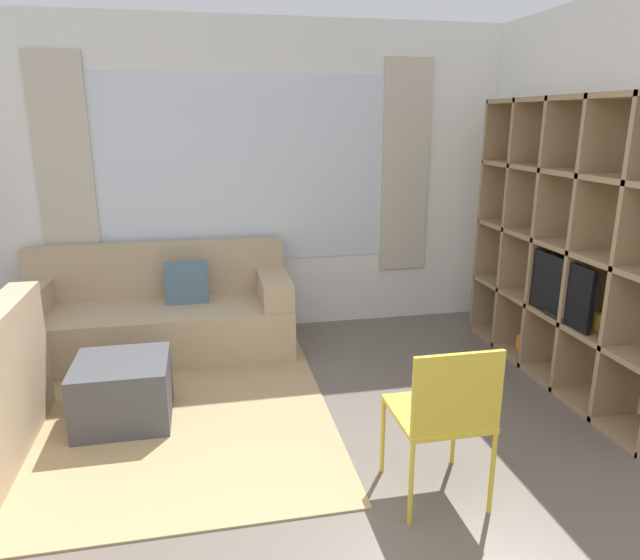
{
  "coord_description": "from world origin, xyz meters",
  "views": [
    {
      "loc": [
        -0.37,
        -1.74,
        1.88
      ],
      "look_at": [
        0.36,
        1.82,
        0.85
      ],
      "focal_mm": 32.0,
      "sensor_mm": 36.0,
      "label": 1
    }
  ],
  "objects_px": {
    "couch_main": "(160,316)",
    "folding_chair": "(445,410)",
    "ottoman": "(123,391)",
    "shelving_unit": "(575,247)"
  },
  "relations": [
    {
      "from": "couch_main",
      "to": "folding_chair",
      "type": "distance_m",
      "value": 2.76
    },
    {
      "from": "ottoman",
      "to": "folding_chair",
      "type": "xyz_separation_m",
      "value": [
        1.66,
        -1.16,
        0.31
      ]
    },
    {
      "from": "shelving_unit",
      "to": "couch_main",
      "type": "bearing_deg",
      "value": 159.34
    },
    {
      "from": "shelving_unit",
      "to": "couch_main",
      "type": "xyz_separation_m",
      "value": [
        -2.97,
        1.12,
        -0.69
      ]
    },
    {
      "from": "ottoman",
      "to": "folding_chair",
      "type": "distance_m",
      "value": 2.05
    },
    {
      "from": "ottoman",
      "to": "folding_chair",
      "type": "height_order",
      "value": "folding_chair"
    },
    {
      "from": "shelving_unit",
      "to": "folding_chair",
      "type": "xyz_separation_m",
      "value": [
        -1.47,
        -1.19,
        -0.49
      ]
    },
    {
      "from": "ottoman",
      "to": "couch_main",
      "type": "bearing_deg",
      "value": 81.97
    },
    {
      "from": "couch_main",
      "to": "folding_chair",
      "type": "xyz_separation_m",
      "value": [
        1.5,
        -2.3,
        0.2
      ]
    },
    {
      "from": "couch_main",
      "to": "folding_chair",
      "type": "bearing_deg",
      "value": -56.94
    }
  ]
}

